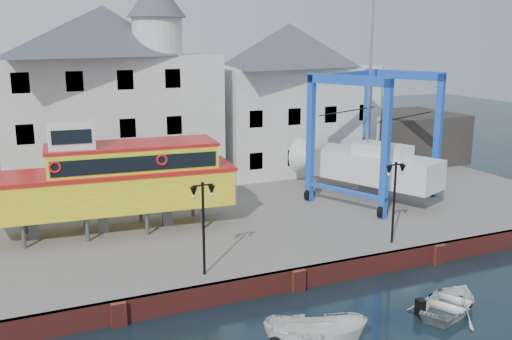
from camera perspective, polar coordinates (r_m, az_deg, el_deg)
name	(u,v)px	position (r m, az deg, el deg)	size (l,w,h in m)	color
ground	(297,290)	(26.41, 4.17, -11.91)	(140.00, 140.00, 0.00)	#14242D
hardstanding	(216,213)	(35.66, -4.05, -4.28)	(44.00, 22.00, 1.00)	slate
quay_wall	(297,279)	(26.28, 4.08, -10.83)	(44.00, 0.47, 1.00)	maroon
building_white_main	(110,95)	(40.20, -14.42, 7.29)	(14.00, 8.30, 14.00)	beige
building_white_right	(288,97)	(45.17, 3.25, 7.33)	(12.00, 8.00, 11.20)	beige
shed_dark	(405,137)	(49.34, 14.71, 3.20)	(8.00, 7.00, 4.00)	#262522
lamp_post_left	(203,205)	(24.49, -5.32, -3.51)	(1.12, 0.32, 4.20)	black
lamp_post_right	(395,182)	(29.06, 13.74, -1.16)	(1.12, 0.32, 4.20)	black
tour_boat	(101,179)	(30.92, -15.25, -0.92)	(14.32, 4.44, 6.14)	#59595E
travel_lift	(361,158)	(37.47, 10.50, 1.23)	(8.84, 10.42, 15.46)	blue
motorboat_b	(450,309)	(26.02, 18.84, -13.02)	(2.81, 3.93, 0.81)	silver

